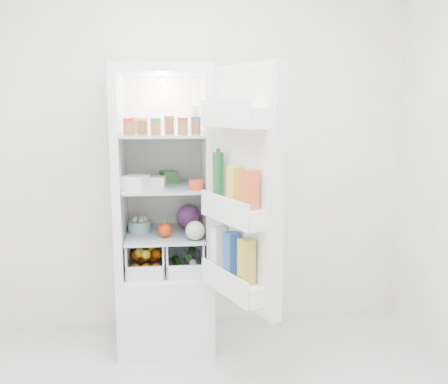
{
  "coord_description": "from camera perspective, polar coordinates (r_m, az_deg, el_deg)",
  "views": [
    {
      "loc": [
        -0.16,
        -1.96,
        1.57
      ],
      "look_at": [
        0.16,
        0.95,
        1.05
      ],
      "focal_mm": 40.0,
      "sensor_mm": 36.0,
      "label": 1
    }
  ],
  "objects": [
    {
      "name": "room_walls",
      "position": [
        1.97,
        -1.54,
        10.67
      ],
      "size": [
        3.02,
        3.02,
        2.61
      ],
      "color": "silver",
      "rests_on": "ground"
    },
    {
      "name": "shelf_mid",
      "position": [
        3.19,
        -6.86,
        0.58
      ],
      "size": [
        0.49,
        0.53,
        0.02
      ],
      "primitive_type": "cube",
      "color": "#9DB1B8",
      "rests_on": "refrigerator"
    },
    {
      "name": "crisper_right",
      "position": [
        3.29,
        -4.55,
        -6.96
      ],
      "size": [
        0.23,
        0.46,
        0.22
      ],
      "primitive_type": null,
      "color": "silver",
      "rests_on": "refrigerator"
    },
    {
      "name": "mushroom_bowl",
      "position": [
        3.31,
        -9.62,
        -3.88
      ],
      "size": [
        0.19,
        0.19,
        0.07
      ],
      "primitive_type": "cylinder",
      "rotation": [
        0.0,
        0.0,
        0.39
      ],
      "color": "#86B6C7",
      "rests_on": "shelf_low"
    },
    {
      "name": "tub_green",
      "position": [
        3.32,
        -6.31,
        1.76
      ],
      "size": [
        0.13,
        0.15,
        0.07
      ],
      "primitive_type": "cube",
      "rotation": [
        0.0,
        0.0,
        0.27
      ],
      "color": "#397D39",
      "rests_on": "shelf_mid"
    },
    {
      "name": "red_cabbage",
      "position": [
        3.34,
        -4.1,
        -2.82
      ],
      "size": [
        0.16,
        0.16,
        0.16
      ],
      "primitive_type": "sphere",
      "color": "#561D53",
      "rests_on": "shelf_low"
    },
    {
      "name": "condiment_jars",
      "position": [
        3.07,
        -7.45,
        7.35
      ],
      "size": [
        0.46,
        0.32,
        0.08
      ],
      "color": "#B21919",
      "rests_on": "shelf_top"
    },
    {
      "name": "shelf_top",
      "position": [
        3.15,
        -6.99,
        6.51
      ],
      "size": [
        0.49,
        0.53,
        0.02
      ],
      "primitive_type": "cube",
      "color": "#9DB1B8",
      "rests_on": "refrigerator"
    },
    {
      "name": "shelf_low",
      "position": [
        3.25,
        -6.75,
        -4.81
      ],
      "size": [
        0.49,
        0.53,
        0.01
      ],
      "primitive_type": "cube",
      "color": "#9DB1B8",
      "rests_on": "refrigerator"
    },
    {
      "name": "tub_white",
      "position": [
        3.07,
        -10.07,
        1.08
      ],
      "size": [
        0.17,
        0.17,
        0.08
      ],
      "primitive_type": "cube",
      "rotation": [
        0.0,
        0.0,
        -0.39
      ],
      "color": "white",
      "rests_on": "shelf_mid"
    },
    {
      "name": "citrus_pile",
      "position": [
        3.28,
        -8.85,
        -7.57
      ],
      "size": [
        0.2,
        0.31,
        0.16
      ],
      "color": "#E7570C",
      "rests_on": "refrigerator"
    },
    {
      "name": "fridge_door",
      "position": [
        2.66,
        2.06,
        -0.28
      ],
      "size": [
        0.37,
        0.58,
        1.3
      ],
      "rotation": [
        0.0,
        0.0,
        1.97
      ],
      "color": "silver",
      "rests_on": "refrigerator"
    },
    {
      "name": "salad_bag",
      "position": [
        3.06,
        -3.32,
        -4.42
      ],
      "size": [
        0.12,
        0.12,
        0.12
      ],
      "primitive_type": "sphere",
      "color": "#ADC594",
      "rests_on": "shelf_low"
    },
    {
      "name": "tub_cream",
      "position": [
        3.14,
        -7.73,
        1.17
      ],
      "size": [
        0.12,
        0.12,
        0.07
      ],
      "primitive_type": "cube",
      "rotation": [
        0.0,
        0.0,
        -0.12
      ],
      "color": "beige",
      "rests_on": "shelf_mid"
    },
    {
      "name": "squeeze_bottle",
      "position": [
        3.11,
        -3.3,
        8.23
      ],
      "size": [
        0.06,
        0.06,
        0.17
      ],
      "primitive_type": "cylinder",
      "rotation": [
        0.0,
        0.0,
        0.21
      ],
      "color": "white",
      "rests_on": "shelf_top"
    },
    {
      "name": "crisper_left",
      "position": [
        3.29,
        -8.85,
        -7.04
      ],
      "size": [
        0.23,
        0.46,
        0.22
      ],
      "primitive_type": null,
      "color": "silver",
      "rests_on": "refrigerator"
    },
    {
      "name": "bell_pepper",
      "position": [
        3.14,
        -6.75,
        -4.35
      ],
      "size": [
        0.09,
        0.09,
        0.09
      ],
      "primitive_type": "sphere",
      "color": "#B42E0B",
      "rests_on": "shelf_low"
    },
    {
      "name": "refrigerator",
      "position": [
        3.33,
        -6.71,
        -5.78
      ],
      "size": [
        0.6,
        0.6,
        1.8
      ],
      "color": "silver",
      "rests_on": "ground"
    },
    {
      "name": "veg_pile",
      "position": [
        3.3,
        -4.45,
        -7.75
      ],
      "size": [
        0.16,
        0.3,
        0.1
      ],
      "color": "#1F4B19",
      "rests_on": "refrigerator"
    },
    {
      "name": "tin_red",
      "position": [
        3.01,
        -3.19,
        0.82
      ],
      "size": [
        0.1,
        0.1,
        0.06
      ],
      "primitive_type": "cylinder",
      "rotation": [
        0.0,
        0.0,
        0.08
      ],
      "color": "red",
      "rests_on": "shelf_mid"
    }
  ]
}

